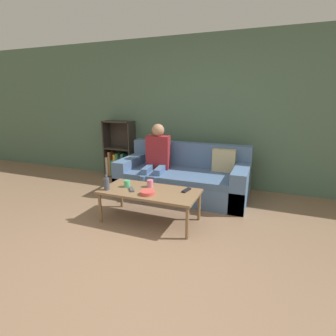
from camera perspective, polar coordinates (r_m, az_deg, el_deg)
name	(u,v)px	position (r m, az deg, el deg)	size (l,w,h in m)	color
ground_plane	(137,260)	(2.80, -6.80, -19.27)	(22.00, 22.00, 0.00)	#84664C
wall_back	(204,113)	(4.77, 7.89, 11.70)	(12.00, 0.06, 2.60)	#4C6B56
couch	(184,179)	(4.32, 3.42, -2.39)	(2.07, 0.95, 0.83)	#4C6B93
bookshelf	(120,157)	(5.40, -10.39, 2.40)	(0.60, 0.28, 1.13)	#332D28
coffee_table	(150,193)	(3.38, -3.99, -5.46)	(1.25, 0.60, 0.43)	brown
person_adult	(157,155)	(4.30, -2.44, 2.87)	(0.42, 0.68, 1.16)	#476693
cup_near	(127,184)	(3.51, -8.91, -3.39)	(0.08, 0.08, 0.09)	#4CB77A
cup_far	(150,183)	(3.47, -3.91, -3.37)	(0.08, 0.08, 0.10)	pink
tv_remote_0	(186,190)	(3.34, 4.02, -4.83)	(0.08, 0.18, 0.02)	black
tv_remote_1	(131,189)	(3.39, -7.95, -4.61)	(0.14, 0.16, 0.02)	#47474C
snack_bowl	(148,193)	(3.22, -4.48, -5.39)	(0.18, 0.18, 0.05)	#DB4C47
bottle	(107,184)	(3.44, -13.23, -3.31)	(0.07, 0.07, 0.20)	#424756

